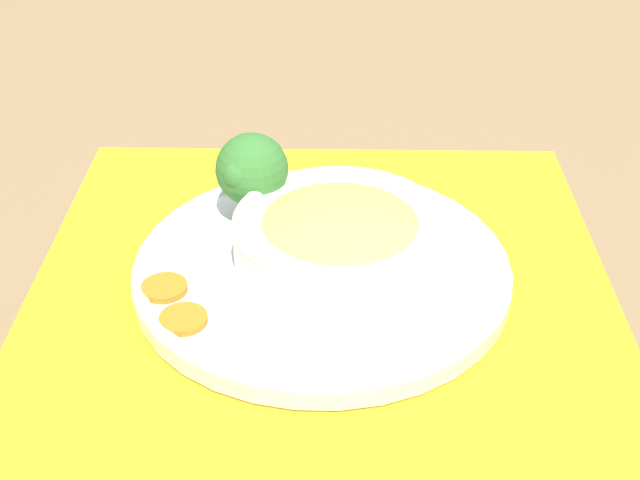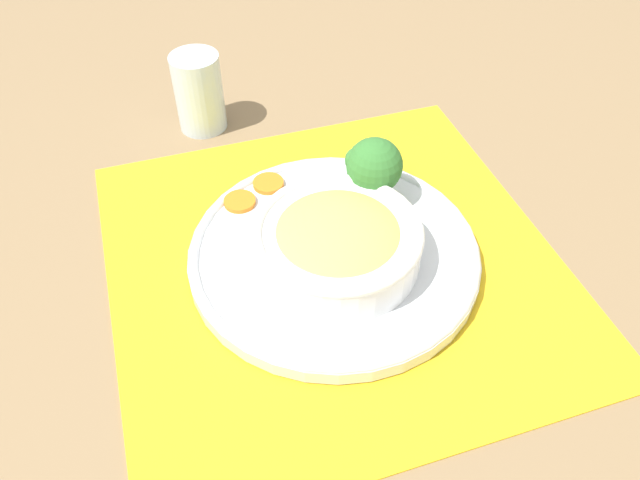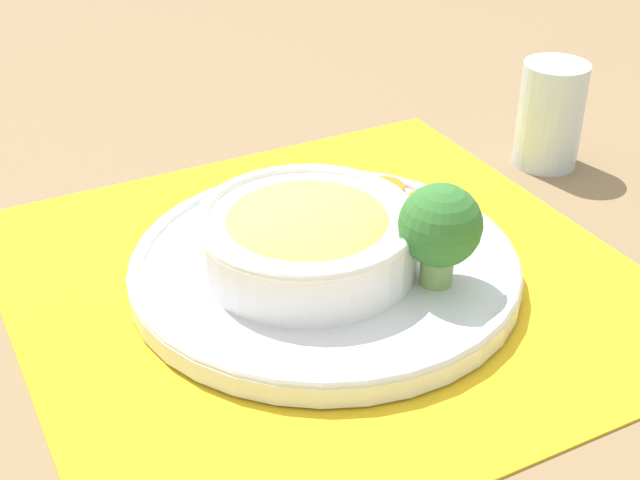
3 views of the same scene
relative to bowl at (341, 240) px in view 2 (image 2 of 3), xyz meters
The scene contains 8 objects.
ground_plane 0.05m from the bowl, 104.61° to the left, with size 4.00×4.00×0.00m, color #8C704C.
placemat 0.05m from the bowl, 104.61° to the left, with size 0.52×0.52×0.00m.
plate 0.04m from the bowl, 104.61° to the left, with size 0.31×0.31×0.02m.
bowl is the anchor object (origin of this frame).
broccoli_floret 0.10m from the bowl, 55.88° to the left, with size 0.06×0.06×0.08m.
carrot_slice_near 0.15m from the bowl, 112.97° to the left, with size 0.04×0.04×0.01m.
carrot_slice_middle 0.14m from the bowl, 130.71° to the left, with size 0.04×0.04×0.01m.
water_glass 0.32m from the bowl, 112.05° to the left, with size 0.06×0.06×0.10m.
Camera 2 is at (-0.11, -0.44, 0.50)m, focal length 35.00 mm.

